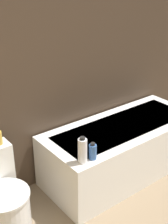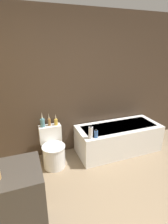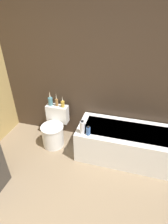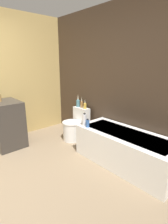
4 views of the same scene
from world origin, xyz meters
TOP-DOWN VIEW (x-y plane):
  - wall_back_tiled at (0.00, 2.34)m, footprint 6.40×0.06m
  - bathtub at (0.70, 1.95)m, footprint 1.64×0.69m
  - toilet at (-0.60, 1.96)m, footprint 0.40×0.55m
  - shampoo_bottle_tall at (0.00, 1.70)m, footprint 0.07×0.07m
  - shampoo_bottle_short at (0.09, 1.69)m, footprint 0.06×0.06m

SIDE VIEW (x-z plane):
  - bathtub at x=0.70m, z-range 0.00..0.54m
  - toilet at x=-0.60m, z-range -0.05..0.61m
  - shampoo_bottle_short at x=0.09m, z-range 0.53..0.68m
  - shampoo_bottle_tall at x=0.00m, z-range 0.53..0.75m
  - wall_back_tiled at x=0.00m, z-range 0.00..2.60m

